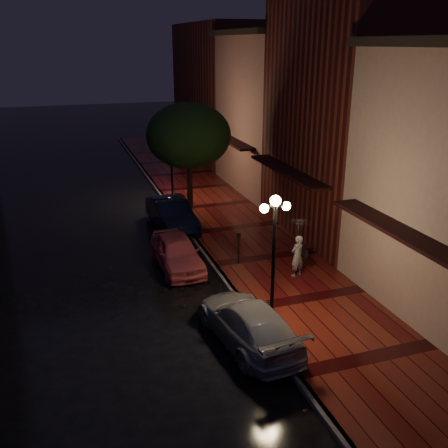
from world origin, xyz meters
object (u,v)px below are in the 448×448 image
object	(u,v)px
woman_with_umbrella	(298,239)
parking_meter	(239,245)
street_tree	(189,138)
navy_car	(172,214)
streetlamp_far	(171,158)
silver_car	(248,323)
pink_car	(177,252)
streetlamp_near	(274,254)

from	to	relation	value
woman_with_umbrella	parking_meter	world-z (taller)	woman_with_umbrella
street_tree	parking_meter	size ratio (longest dim) A/B	4.34
navy_car	parking_meter	distance (m)	5.49
streetlamp_far	woman_with_umbrella	distance (m)	11.29
navy_car	silver_car	distance (m)	10.46
woman_with_umbrella	parking_meter	xyz separation A→B (m)	(-1.73, 1.77, -0.72)
pink_car	navy_car	distance (m)	4.61
parking_meter	streetlamp_far	bearing A→B (deg)	69.57
woman_with_umbrella	parking_meter	bearing A→B (deg)	-65.38
streetlamp_near	streetlamp_far	bearing A→B (deg)	90.00
pink_car	navy_car	size ratio (longest dim) A/B	0.89
streetlamp_far	woman_with_umbrella	bearing A→B (deg)	-77.90
silver_car	parking_meter	bearing A→B (deg)	-113.52
pink_car	navy_car	bearing A→B (deg)	78.77
streetlamp_far	silver_car	size ratio (longest dim) A/B	0.95
street_tree	woman_with_umbrella	xyz separation A→B (m)	(2.10, -8.00, -2.56)
streetlamp_near	streetlamp_far	xyz separation A→B (m)	(0.00, 14.00, 0.00)
streetlamp_far	woman_with_umbrella	size ratio (longest dim) A/B	1.86
streetlamp_far	silver_car	bearing A→B (deg)	-93.76
street_tree	woman_with_umbrella	bearing A→B (deg)	-75.28
street_tree	silver_car	size ratio (longest dim) A/B	1.27
pink_car	streetlamp_far	bearing A→B (deg)	77.19
streetlamp_near	navy_car	bearing A→B (deg)	95.42
street_tree	navy_car	xyz separation A→B (m)	(-1.21, -0.97, -3.50)
navy_car	silver_car	world-z (taller)	navy_car
silver_car	parking_meter	xyz separation A→B (m)	(1.58, 5.20, 0.30)
silver_car	parking_meter	world-z (taller)	parking_meter
silver_car	woman_with_umbrella	xyz separation A→B (m)	(3.31, 3.43, 1.02)
pink_car	woman_with_umbrella	xyz separation A→B (m)	(4.12, -2.48, 1.00)
pink_car	streetlamp_near	bearing A→B (deg)	-73.38
silver_car	woman_with_umbrella	size ratio (longest dim) A/B	1.97
streetlamp_near	navy_car	size ratio (longest dim) A/B	0.96
streetlamp_near	woman_with_umbrella	bearing A→B (deg)	51.76
woman_with_umbrella	pink_car	bearing A→B (deg)	-50.91
streetlamp_near	street_tree	xyz separation A→B (m)	(0.26, 10.99, 1.64)
streetlamp_near	streetlamp_far	size ratio (longest dim) A/B	1.00
woman_with_umbrella	streetlamp_far	bearing A→B (deg)	-97.73
navy_car	silver_car	size ratio (longest dim) A/B	0.99
streetlamp_far	street_tree	distance (m)	3.44
streetlamp_far	navy_car	xyz separation A→B (m)	(-0.95, -3.98, -1.86)
streetlamp_far	silver_car	distance (m)	14.60
streetlamp_far	woman_with_umbrella	world-z (taller)	streetlamp_far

